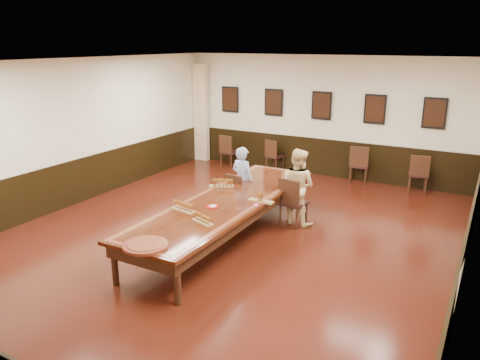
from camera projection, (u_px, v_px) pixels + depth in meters
The scene contains 24 objects.
floor at pixel (227, 238), 8.76m from camera, with size 8.00×10.00×0.02m, color black.
ceiling at pixel (226, 61), 7.84m from camera, with size 8.00×10.00×0.02m, color white.
wall_back at pixel (322, 116), 12.50m from camera, with size 8.00×0.02×3.20m, color #F2EECB.
wall_left at pixel (68, 134), 10.17m from camera, with size 0.02×10.00×3.20m, color #F2EECB.
wall_right at pixel (477, 188), 6.43m from camera, with size 0.02×10.00×3.20m, color #F2EECB.
chair_man at pixel (240, 194), 9.82m from camera, with size 0.43×0.46×0.91m, color black, non-canonical shape.
chair_woman at pixel (294, 201), 9.26m from camera, with size 0.46×0.50×0.98m, color black, non-canonical shape.
spare_chair_a at pixel (230, 151), 13.58m from camera, with size 0.44×0.48×0.95m, color black, non-canonical shape.
spare_chair_b at pixel (275, 155), 13.21m from camera, with size 0.42×0.46×0.89m, color black, non-canonical shape.
spare_chair_c at pixel (359, 164), 12.04m from camera, with size 0.47×0.51×0.99m, color black, non-canonical shape.
spare_chair_d at pixel (418, 173), 11.29m from camera, with size 0.45×0.49×0.95m, color black, non-canonical shape.
person_man at pixel (243, 181), 9.81m from camera, with size 0.53×0.35×1.45m, color #5072C9.
person_woman at pixel (297, 187), 9.26m from camera, with size 0.76×0.59×1.54m, color #F9DC9B.
pink_phone at pixel (256, 205), 8.26m from camera, with size 0.07×0.14×0.01m, color #E54C8C.
curtain at pixel (201, 113), 14.13m from camera, with size 0.45×0.18×2.90m, color beige.
wainscoting at pixel (227, 213), 8.61m from camera, with size 8.00×10.00×1.00m.
conference_table at pixel (227, 207), 8.58m from camera, with size 1.40×5.00×0.76m.
posters at pixel (322, 106), 12.35m from camera, with size 6.14×0.04×0.74m.
flight_a at pixel (222, 183), 9.26m from camera, with size 0.50×0.35×0.18m.
flight_b at pixel (261, 198), 8.41m from camera, with size 0.47×0.14×0.17m.
flight_c at pixel (184, 207), 7.96m from camera, with size 0.48×0.21×0.17m.
flight_d at pixel (202, 219), 7.44m from camera, with size 0.44×0.26×0.16m.
red_plate_grp at pixel (213, 207), 8.16m from camera, with size 0.22×0.22×0.03m.
carved_platter at pixel (146, 245), 6.59m from camera, with size 0.79×0.79×0.05m.
Camera 1 is at (4.14, -6.95, 3.54)m, focal length 35.00 mm.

